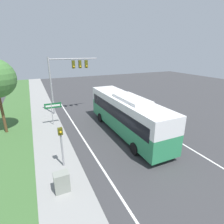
% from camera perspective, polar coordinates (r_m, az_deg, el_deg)
% --- Properties ---
extents(ground_plane, '(80.00, 80.00, 0.00)m').
position_cam_1_polar(ground_plane, '(14.76, 7.40, -10.32)').
color(ground_plane, '#38383A').
extents(sidewalk, '(2.80, 80.00, 0.12)m').
position_cam_1_polar(sidewalk, '(12.98, -17.48, -15.44)').
color(sidewalk, gray).
rests_on(sidewalk, ground_plane).
extents(grass_verge, '(3.60, 80.00, 0.10)m').
position_cam_1_polar(grass_verge, '(13.17, -31.98, -17.28)').
color(grass_verge, '#3D6633').
rests_on(grass_verge, ground_plane).
extents(lane_divider_near, '(0.14, 30.00, 0.01)m').
position_cam_1_polar(lane_divider_near, '(13.43, -6.15, -13.54)').
color(lane_divider_near, silver).
rests_on(lane_divider_near, ground_plane).
extents(lane_divider_far, '(0.14, 30.00, 0.01)m').
position_cam_1_polar(lane_divider_far, '(16.77, 17.99, -7.31)').
color(lane_divider_far, silver).
rests_on(lane_divider_far, ground_plane).
extents(bus, '(2.62, 11.20, 3.61)m').
position_cam_1_polar(bus, '(15.83, 4.65, -0.19)').
color(bus, '#2D8956').
rests_on(bus, ground_plane).
extents(signal_gantry, '(5.66, 0.41, 6.63)m').
position_cam_1_polar(signal_gantry, '(21.25, -14.47, 12.26)').
color(signal_gantry, '#939399').
rests_on(signal_gantry, ground_plane).
extents(pedestrian_signal, '(0.28, 0.34, 2.84)m').
position_cam_1_polar(pedestrian_signal, '(11.51, -16.24, -9.08)').
color(pedestrian_signal, '#939399').
rests_on(pedestrian_signal, ground_plane).
extents(street_sign, '(1.63, 0.08, 2.43)m').
position_cam_1_polar(street_sign, '(18.37, -18.80, 1.00)').
color(street_sign, '#939399').
rests_on(street_sign, ground_plane).
extents(utility_cabinet, '(0.79, 0.55, 1.13)m').
position_cam_1_polar(utility_cabinet, '(10.36, -16.06, -21.11)').
color(utility_cabinet, gray).
rests_on(utility_cabinet, sidewalk).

